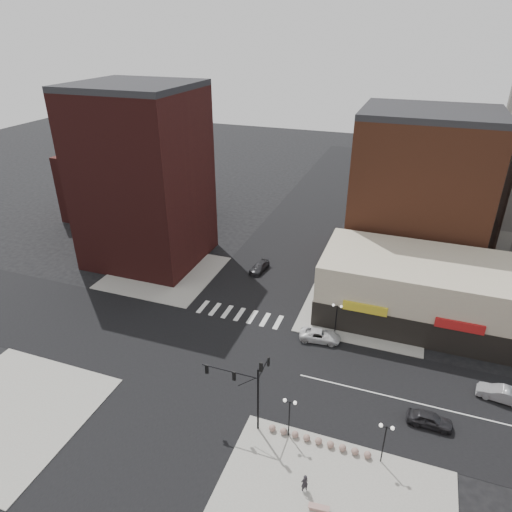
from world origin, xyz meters
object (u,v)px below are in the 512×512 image
(street_lamp_se_b, at_px, (385,434))
(stone_bench, at_px, (319,508))
(street_lamp_se_a, at_px, (290,409))
(dark_sedan_east, at_px, (430,419))
(dark_sedan_north, at_px, (259,267))
(silver_sedan, at_px, (501,394))
(traffic_signal, at_px, (249,382))
(pedestrian, at_px, (305,483))
(street_lamp_ne, at_px, (337,312))
(white_suv, at_px, (320,335))

(street_lamp_se_b, relative_size, stone_bench, 2.56)
(street_lamp_se_a, distance_m, dark_sedan_east, 13.23)
(dark_sedan_north, distance_m, stone_bench, 37.58)
(silver_sedan, bearing_deg, dark_sedan_east, -41.03)
(traffic_signal, xyz_separation_m, street_lamp_se_a, (3.76, -0.17, -1.67))
(traffic_signal, xyz_separation_m, dark_sedan_north, (-8.76, 27.60, -4.33))
(silver_sedan, relative_size, dark_sedan_north, 1.01)
(silver_sedan, height_order, stone_bench, silver_sedan)
(traffic_signal, relative_size, street_lamp_se_a, 1.87)
(dark_sedan_east, distance_m, silver_sedan, 8.60)
(street_lamp_se_b, height_order, pedestrian, street_lamp_se_b)
(silver_sedan, relative_size, pedestrian, 2.61)
(street_lamp_se_b, relative_size, street_lamp_ne, 1.00)
(street_lamp_ne, height_order, silver_sedan, street_lamp_ne)
(dark_sedan_east, bearing_deg, street_lamp_se_a, 116.34)
(street_lamp_se_b, distance_m, silver_sedan, 15.38)
(white_suv, xyz_separation_m, stone_bench, (4.52, -20.45, -0.34))
(street_lamp_se_b, xyz_separation_m, stone_bench, (-3.91, -5.95, -2.97))
(traffic_signal, relative_size, street_lamp_ne, 1.87)
(dark_sedan_north, bearing_deg, silver_sedan, -20.38)
(street_lamp_se_a, height_order, pedestrian, street_lamp_se_a)
(stone_bench, bearing_deg, street_lamp_ne, 92.19)
(street_lamp_ne, bearing_deg, street_lamp_se_b, -66.37)
(dark_sedan_east, height_order, pedestrian, pedestrian)
(street_lamp_se_b, relative_size, white_suv, 0.88)
(traffic_signal, height_order, white_suv, traffic_signal)
(traffic_signal, distance_m, street_lamp_ne, 16.62)
(street_lamp_se_a, relative_size, stone_bench, 2.56)
(street_lamp_ne, xyz_separation_m, dark_sedan_east, (10.72, -10.44, -2.60))
(street_lamp_se_a, xyz_separation_m, stone_bench, (4.09, -5.95, -2.97))
(dark_sedan_north, bearing_deg, street_lamp_se_a, -57.83)
(street_lamp_se_b, relative_size, silver_sedan, 0.95)
(dark_sedan_north, xyz_separation_m, pedestrian, (15.17, -32.49, 0.33))
(dark_sedan_east, relative_size, silver_sedan, 0.92)
(street_lamp_se_b, distance_m, pedestrian, 7.51)
(street_lamp_se_b, xyz_separation_m, silver_sedan, (10.16, 11.26, -2.57))
(traffic_signal, bearing_deg, pedestrian, -37.36)
(white_suv, relative_size, dark_sedan_north, 1.09)
(white_suv, distance_m, stone_bench, 20.94)
(street_lamp_se_b, distance_m, street_lamp_ne, 17.46)
(street_lamp_se_a, bearing_deg, dark_sedan_north, 114.27)
(street_lamp_ne, bearing_deg, white_suv, -133.57)
(street_lamp_se_a, height_order, dark_sedan_east, street_lamp_se_a)
(traffic_signal, bearing_deg, street_lamp_se_a, -2.57)
(street_lamp_se_a, bearing_deg, pedestrian, -60.74)
(street_lamp_ne, relative_size, white_suv, 0.88)
(street_lamp_ne, xyz_separation_m, stone_bench, (3.09, -21.95, -2.97))
(street_lamp_se_b, height_order, dark_sedan_east, street_lamp_se_b)
(traffic_signal, relative_size, stone_bench, 4.78)
(traffic_signal, distance_m, street_lamp_se_b, 11.88)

